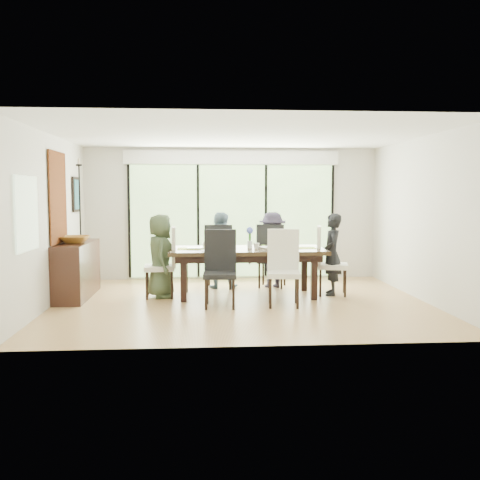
{
  "coord_description": "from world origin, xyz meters",
  "views": [
    {
      "loc": [
        -0.65,
        -8.54,
        1.77
      ],
      "look_at": [
        0.0,
        0.25,
        1.0
      ],
      "focal_mm": 40.0,
      "sensor_mm": 36.0,
      "label": 1
    }
  ],
  "objects": [
    {
      "name": "person_left_end",
      "position": [
        -1.33,
        0.56,
        0.71
      ],
      "size": [
        0.47,
        0.7,
        1.42
      ],
      "primitive_type": "imported",
      "rotation": [
        0.0,
        0.0,
        1.66
      ],
      "color": "#3B4B32",
      "rests_on": "floor"
    },
    {
      "name": "art_frame",
      "position": [
        -2.97,
        1.7,
        1.75
      ],
      "size": [
        0.03,
        0.55,
        0.65
      ],
      "primitive_type": "cube",
      "color": "black",
      "rests_on": "wall_left"
    },
    {
      "name": "person_far_right",
      "position": [
        0.7,
        1.39,
        0.71
      ],
      "size": [
        0.73,
        0.54,
        1.42
      ],
      "primitive_type": "imported",
      "rotation": [
        0.0,
        0.0,
        3.34
      ],
      "color": "#251F2F",
      "rests_on": "floor"
    },
    {
      "name": "platter_base",
      "position": [
        -0.4,
        0.26,
        0.85
      ],
      "size": [
        0.29,
        0.29,
        0.03
      ],
      "primitive_type": "cube",
      "color": "white",
      "rests_on": "table_top"
    },
    {
      "name": "tablet_far_l",
      "position": [
        -0.2,
        0.91,
        0.84
      ],
      "size": [
        0.29,
        0.2,
        0.01
      ],
      "primitive_type": "cube",
      "color": "black",
      "rests_on": "table_top"
    },
    {
      "name": "foliage_mid",
      "position": [
        0.4,
        5.8,
        1.8
      ],
      "size": [
        4.0,
        4.0,
        4.0
      ],
      "primitive_type": "sphere",
      "color": "#14380F",
      "rests_on": "ground"
    },
    {
      "name": "foliage_right",
      "position": [
        2.2,
        5.0,
        1.26
      ],
      "size": [
        2.8,
        2.8,
        2.8
      ],
      "primitive_type": "sphere",
      "color": "#14380F",
      "rests_on": "ground"
    },
    {
      "name": "mullion_c",
      "position": [
        0.7,
        2.46,
        1.2
      ],
      "size": [
        0.05,
        0.04,
        2.3
      ],
      "primitive_type": "cube",
      "color": "black",
      "rests_on": "wall_back"
    },
    {
      "name": "table_leg_fr",
      "position": [
        1.23,
        0.13,
        0.38
      ],
      "size": [
        0.1,
        0.1,
        0.76
      ],
      "primitive_type": "cube",
      "color": "black",
      "rests_on": "floor"
    },
    {
      "name": "wall_back",
      "position": [
        0.0,
        2.51,
        1.35
      ],
      "size": [
        6.0,
        0.02,
        2.7
      ],
      "primitive_type": "cube",
      "color": "beige",
      "rests_on": "floor"
    },
    {
      "name": "foliage_far",
      "position": [
        -0.6,
        6.5,
        1.62
      ],
      "size": [
        3.6,
        3.6,
        3.6
      ],
      "primitive_type": "sphere",
      "color": "#14380F",
      "rests_on": "ground"
    },
    {
      "name": "ceiling",
      "position": [
        0.0,
        0.0,
        2.71
      ],
      "size": [
        6.0,
        5.0,
        0.01
      ],
      "primitive_type": "cube",
      "color": "white",
      "rests_on": "wall_back"
    },
    {
      "name": "placemat_left",
      "position": [
        -0.8,
        0.56,
        0.83
      ],
      "size": [
        0.48,
        0.35,
        0.01
      ],
      "primitive_type": "cube",
      "color": "#A6BA42",
      "rests_on": "table_top"
    },
    {
      "name": "candlestick_shaft",
      "position": [
        -2.76,
        1.02,
        1.61
      ],
      "size": [
        0.03,
        0.03,
        1.3
      ],
      "primitive_type": "cylinder",
      "color": "black",
      "rests_on": "sideboard"
    },
    {
      "name": "hyacinth_stems",
      "position": [
        0.2,
        0.61,
        1.02
      ],
      "size": [
        0.04,
        0.04,
        0.18
      ],
      "primitive_type": "cylinder",
      "color": "#337226",
      "rests_on": "table_top"
    },
    {
      "name": "vase",
      "position": [
        0.2,
        0.61,
        0.89
      ],
      "size": [
        0.09,
        0.09,
        0.13
      ],
      "primitive_type": "cylinder",
      "color": "silver",
      "rests_on": "table_top"
    },
    {
      "name": "rail_top",
      "position": [
        0.0,
        4.2,
        0.55
      ],
      "size": [
        6.0,
        0.08,
        0.06
      ],
      "primitive_type": "cube",
      "color": "brown",
      "rests_on": "deck"
    },
    {
      "name": "placemat_far_l",
      "position": [
        -0.3,
        0.96,
        0.83
      ],
      "size": [
        0.48,
        0.35,
        0.01
      ],
      "primitive_type": "cube",
      "color": "#85C145",
      "rests_on": "table_top"
    },
    {
      "name": "chair_near_right",
      "position": [
        0.65,
        -0.31,
        0.61
      ],
      "size": [
        0.56,
        0.56,
        1.21
      ],
      "primitive_type": null,
      "rotation": [
        0.0,
        0.0,
        -0.11
      ],
      "color": "white",
      "rests_on": "floor"
    },
    {
      "name": "chair_far_right",
      "position": [
        0.7,
        1.41,
        0.61
      ],
      "size": [
        0.63,
        0.63,
        1.21
      ],
      "primitive_type": null,
      "rotation": [
        0.0,
        0.0,
        2.85
      ],
      "color": "black",
      "rests_on": "floor"
    },
    {
      "name": "tablet_far_r",
      "position": [
        0.65,
        0.91,
        0.84
      ],
      "size": [
        0.26,
        0.19,
        0.01
      ],
      "primitive_type": "cube",
      "color": "black",
      "rests_on": "table_top"
    },
    {
      "name": "blinds_header",
      "position": [
        0.0,
        2.46,
        2.5
      ],
      "size": [
        4.4,
        0.06,
        0.28
      ],
      "primitive_type": "cube",
      "color": "white",
      "rests_on": "wall_back"
    },
    {
      "name": "cup_b",
      "position": [
        0.3,
        0.46,
        0.88
      ],
      "size": [
        0.14,
        0.14,
        0.1
      ],
      "primitive_type": "imported",
      "rotation": [
        0.0,
        0.0,
        1.85
      ],
      "color": "white",
      "rests_on": "table_top"
    },
    {
      "name": "table_apron",
      "position": [
        0.15,
        0.56,
        0.69
      ],
      "size": [
        2.42,
        0.99,
        0.11
      ],
      "primitive_type": "cube",
      "color": "black",
      "rests_on": "floor"
    },
    {
      "name": "wall_front",
      "position": [
        0.0,
        -2.51,
        1.35
      ],
      "size": [
        6.0,
        0.02,
        2.7
      ],
      "primitive_type": "cube",
      "color": "beige",
      "rests_on": "floor"
    },
    {
      "name": "table_top",
      "position": [
        0.15,
        0.56,
        0.79
      ],
      "size": [
        2.64,
        1.21,
        0.07
      ],
      "primitive_type": "cube",
      "color": "black",
      "rests_on": "floor"
    },
    {
      "name": "placemat_far_r",
      "position": [
        0.7,
        0.96,
        0.83
      ],
      "size": [
        0.48,
        0.35,
        0.01
      ],
      "primitive_type": "cube",
      "color": "#80AD3E",
      "rests_on": "table_top"
    },
    {
      "name": "cup_c",
      "position": [
        0.95,
        0.66,
        0.88
      ],
      "size": [
        0.19,
        0.19,
        0.11
      ],
      "primitive_type": "imported",
      "rotation": [
        0.0,
        0.0,
        3.64
      ],
      "color": "white",
      "rests_on": "table_top"
    },
    {
      "name": "sideboard",
      "position": [
        -2.76,
        0.67,
        0.47
      ],
      "size": [
        0.47,
        1.67,
        0.94
      ],
      "primitive_type": "cube",
      "color": "black",
      "rests_on": "floor"
    },
    {
      "name": "platter_snacks",
      "position": [
        -0.4,
        0.26,
        0.87
      ],
      "size": [
        0.22,
        0.22,
        0.02
      ],
      "primitive_type": "cube",
      "color": "orange",
      "rests_on": "table_top"
    },
    {
      "name": "tapestry",
      "position": [
        -2.97,
        0.4,
        1.7
      ],
      "size": [
        0.02,
        1.0,
        1.5
      ],
      "primitive_type": "cube",
      "color": "maroon",
      "rests_on": "wall_left"
    },
    {
      "name": "foliage_left",
      "position": [
        -1.8,
        5.2,
        1.44
      ],
      "size": [
        3.2,
        3.2,
        3.2
      ],
      "primitive_type": "sphere",
      "color": "#14380F",
      "rests_on": "ground"
    },
    {
      "name": "chair_near_left",
      "position": [
        -0.35,
        -0.31,
        0.61
      ],
      "size": [
        0.54,
        0.54,
        1.21
      ],
      "primitive_type": null,
      "rotation": [
        0.0,
        0.0,
        -0.06
      ],
      "color": "black",
      "rests_on": "floor"
    },
    {
      "name": "laptop",
      "position": [
        -0.7,
        0.46,
        0.84
      ],
      "size": [
        0.37,
        0.24,
        0.03
      ],
      "primitive_type": "imported",
      "rotation": [
        0.0,
        0.0,
        0.02
      ],
      "color": "silver",
      "rests_on": "table_top"
    },
    {
      "name": "mullion_b",
      "position": [
        -0.7,
        2.46,
        1.2
      ],
      "size": [
        0.05,
        0.04,
        2.3
      ],
      "primitive_type": "cube",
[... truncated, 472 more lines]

